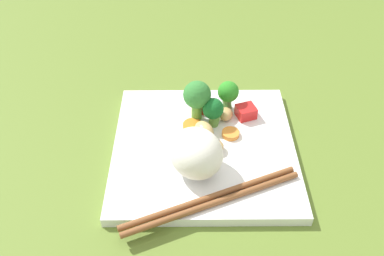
# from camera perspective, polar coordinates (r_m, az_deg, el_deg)

# --- Properties ---
(ground_plane) EXTENTS (1.10, 1.10, 0.02)m
(ground_plane) POSITION_cam_1_polar(r_m,az_deg,el_deg) (0.65, 1.57, -3.82)
(ground_plane) COLOR olive
(square_plate) EXTENTS (0.27, 0.27, 0.01)m
(square_plate) POSITION_cam_1_polar(r_m,az_deg,el_deg) (0.63, 1.60, -2.73)
(square_plate) COLOR white
(square_plate) RESTS_ON ground_plane
(rice_mound) EXTENTS (0.10, 0.10, 0.07)m
(rice_mound) POSITION_cam_1_polar(r_m,az_deg,el_deg) (0.57, 0.54, -3.37)
(rice_mound) COLOR white
(rice_mound) RESTS_ON square_plate
(broccoli_floret_0) EXTENTS (0.04, 0.04, 0.07)m
(broccoli_floret_0) POSITION_cam_1_polar(r_m,az_deg,el_deg) (0.65, 0.68, 4.25)
(broccoli_floret_0) COLOR #5BA03D
(broccoli_floret_0) RESTS_ON square_plate
(broccoli_floret_1) EXTENTS (0.03, 0.03, 0.05)m
(broccoli_floret_1) POSITION_cam_1_polar(r_m,az_deg,el_deg) (0.65, 2.83, 2.41)
(broccoli_floret_1) COLOR #5E9B3F
(broccoli_floret_1) RESTS_ON square_plate
(broccoli_floret_2) EXTENTS (0.03, 0.03, 0.05)m
(broccoli_floret_2) POSITION_cam_1_polar(r_m,az_deg,el_deg) (0.68, 4.83, 4.70)
(broccoli_floret_2) COLOR #5A9648
(broccoli_floret_2) RESTS_ON square_plate
(carrot_slice_0) EXTENTS (0.03, 0.03, 0.01)m
(carrot_slice_0) POSITION_cam_1_polar(r_m,az_deg,el_deg) (0.64, 5.15, -0.76)
(carrot_slice_0) COLOR orange
(carrot_slice_0) RESTS_ON square_plate
(carrot_slice_1) EXTENTS (0.04, 0.04, 0.01)m
(carrot_slice_1) POSITION_cam_1_polar(r_m,az_deg,el_deg) (0.63, -0.49, -1.52)
(carrot_slice_1) COLOR orange
(carrot_slice_1) RESTS_ON square_plate
(carrot_slice_2) EXTENTS (0.04, 0.04, 0.00)m
(carrot_slice_2) POSITION_cam_1_polar(r_m,az_deg,el_deg) (0.66, 0.08, 0.35)
(carrot_slice_2) COLOR orange
(carrot_slice_2) RESTS_ON square_plate
(pepper_chunk_0) EXTENTS (0.03, 0.04, 0.02)m
(pepper_chunk_0) POSITION_cam_1_polar(r_m,az_deg,el_deg) (0.68, 7.19, 2.16)
(pepper_chunk_0) COLOR red
(pepper_chunk_0) RESTS_ON square_plate
(pepper_chunk_1) EXTENTS (0.03, 0.03, 0.01)m
(pepper_chunk_1) POSITION_cam_1_polar(r_m,az_deg,el_deg) (0.68, 1.03, 2.91)
(pepper_chunk_1) COLOR red
(pepper_chunk_1) RESTS_ON square_plate
(chicken_piece_0) EXTENTS (0.03, 0.03, 0.02)m
(chicken_piece_0) POSITION_cam_1_polar(r_m,az_deg,el_deg) (0.62, 3.19, -2.51)
(chicken_piece_0) COLOR tan
(chicken_piece_0) RESTS_ON square_plate
(chicken_piece_1) EXTENTS (0.04, 0.04, 0.03)m
(chicken_piece_1) POSITION_cam_1_polar(r_m,az_deg,el_deg) (0.63, 1.93, -0.40)
(chicken_piece_1) COLOR tan
(chicken_piece_1) RESTS_ON square_plate
(chicken_piece_2) EXTENTS (0.03, 0.03, 0.02)m
(chicken_piece_2) POSITION_cam_1_polar(r_m,az_deg,el_deg) (0.67, 4.49, 1.87)
(chicken_piece_2) COLOR tan
(chicken_piece_2) RESTS_ON square_plate
(chopstick_pair) EXTENTS (0.12, 0.23, 0.01)m
(chopstick_pair) POSITION_cam_1_polar(r_m,az_deg,el_deg) (0.56, 2.70, -9.57)
(chopstick_pair) COLOR brown
(chopstick_pair) RESTS_ON square_plate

